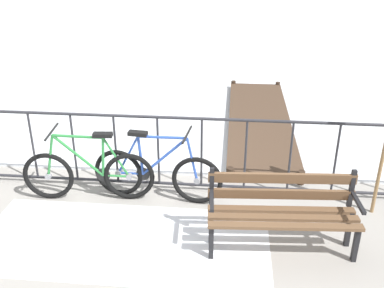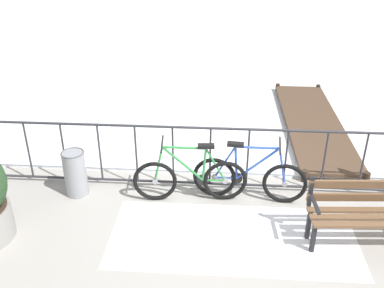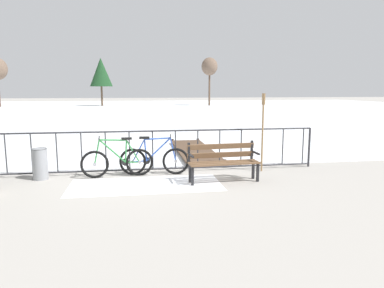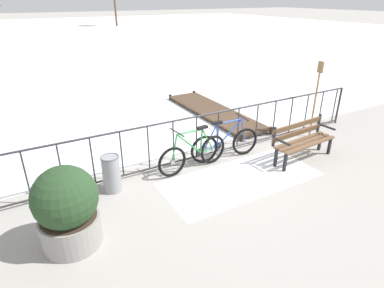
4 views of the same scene
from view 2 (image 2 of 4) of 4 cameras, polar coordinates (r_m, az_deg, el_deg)
name	(u,v)px [view 2 (image 2 of 4)]	position (r m, az deg, el deg)	size (l,w,h in m)	color
ground_plane	(228,188)	(6.94, 4.71, -5.84)	(160.00, 160.00, 0.00)	#9E9991
snow_patch	(233,237)	(5.97, 5.43, -12.14)	(3.31, 1.45, 0.01)	white
railing_fence	(229,158)	(6.65, 4.90, -1.80)	(9.06, 0.06, 1.07)	#2D2D33
bicycle_near_railing	(190,179)	(6.46, -0.23, -4.63)	(1.71, 0.52, 0.97)	black
bicycle_second	(249,178)	(6.53, 7.54, -4.50)	(1.71, 0.52, 0.97)	black
park_bench	(371,208)	(6.06, 22.58, -7.83)	(1.63, 0.58, 0.89)	brown
trash_bin	(75,173)	(6.84, -15.17, -3.70)	(0.35, 0.35, 0.73)	gray
wooden_dock	(313,122)	(9.18, 15.66, 2.76)	(1.10, 4.28, 0.20)	#4C3828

